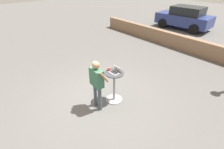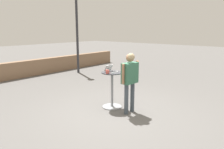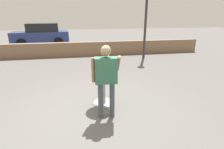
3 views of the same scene
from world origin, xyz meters
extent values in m
plane|color=#5B5956|center=(0.00, 0.00, 0.00)|extent=(50.00, 50.00, 0.00)
cube|color=#84664C|center=(0.00, 6.13, 0.38)|extent=(13.51, 0.35, 0.75)
cylinder|color=gray|center=(0.27, 0.37, 0.01)|extent=(0.56, 0.56, 0.03)
cylinder|color=gray|center=(0.27, 0.37, 0.52)|extent=(0.07, 0.07, 0.98)
cylinder|color=#333338|center=(0.27, 0.37, 1.02)|extent=(0.60, 0.60, 0.02)
cube|color=silver|center=(0.27, 0.36, 1.04)|extent=(0.30, 0.21, 0.02)
cube|color=black|center=(0.27, 0.36, 1.05)|extent=(0.26, 0.17, 0.00)
cube|color=silver|center=(0.27, 0.50, 1.14)|extent=(0.30, 0.10, 0.18)
cube|color=white|center=(0.27, 0.50, 1.14)|extent=(0.27, 0.08, 0.16)
cylinder|color=#C14C42|center=(0.05, 0.35, 1.08)|extent=(0.09, 0.09, 0.10)
torus|color=#C14C42|center=(0.11, 0.35, 1.08)|extent=(0.04, 0.01, 0.04)
cylinder|color=#424C56|center=(0.11, -0.25, 0.41)|extent=(0.11, 0.11, 0.82)
cylinder|color=#424C56|center=(0.37, -0.27, 0.41)|extent=(0.11, 0.11, 0.82)
cube|color=#33664C|center=(0.24, -0.26, 1.09)|extent=(0.47, 0.26, 0.54)
sphere|color=#936B4C|center=(0.24, -0.26, 1.49)|extent=(0.21, 0.21, 0.21)
sphere|color=#9E8966|center=(0.24, -0.29, 1.52)|extent=(0.20, 0.20, 0.20)
cylinder|color=#936B4C|center=(-0.02, -0.24, 1.11)|extent=(0.07, 0.07, 0.52)
cylinder|color=#936B4C|center=(0.51, -0.20, 1.21)|extent=(0.09, 0.31, 0.40)
cube|color=navy|center=(-2.98, 9.93, 0.67)|extent=(4.00, 2.18, 0.74)
cube|color=black|center=(-2.79, 9.95, 1.33)|extent=(2.26, 1.79, 0.57)
cylinder|color=black|center=(-4.07, 8.96, 0.34)|extent=(0.70, 0.29, 0.68)
cylinder|color=black|center=(-4.25, 10.64, 0.34)|extent=(0.70, 0.29, 0.68)
cylinder|color=black|center=(-1.71, 9.21, 0.34)|extent=(0.70, 0.29, 0.68)
cylinder|color=black|center=(-1.89, 10.89, 0.34)|extent=(0.70, 0.29, 0.68)
camera|label=1|loc=(3.78, -2.65, 3.68)|focal=28.00mm
camera|label=2|loc=(-4.32, -3.47, 2.23)|focal=35.00mm
camera|label=3|loc=(-0.27, -3.65, 2.18)|focal=28.00mm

